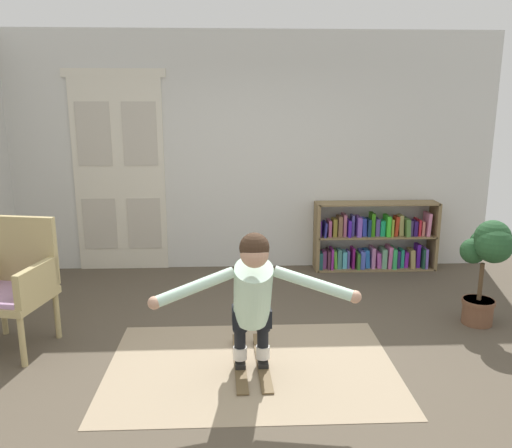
% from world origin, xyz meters
% --- Properties ---
extents(ground_plane, '(7.20, 7.20, 0.00)m').
position_xyz_m(ground_plane, '(0.00, 0.00, 0.00)').
color(ground_plane, '#4F4538').
extents(back_wall, '(6.00, 0.10, 2.90)m').
position_xyz_m(back_wall, '(0.00, 2.60, 1.45)').
color(back_wall, silver).
rests_on(back_wall, ground).
extents(double_door, '(1.22, 0.05, 2.45)m').
position_xyz_m(double_door, '(-1.64, 2.54, 1.23)').
color(double_door, beige).
rests_on(double_door, ground).
extents(rug, '(2.27, 1.55, 0.01)m').
position_xyz_m(rug, '(-0.12, -0.05, 0.00)').
color(rug, tan).
rests_on(rug, ground).
extents(bookshelf, '(1.53, 0.30, 0.86)m').
position_xyz_m(bookshelf, '(1.52, 2.39, 0.37)').
color(bookshelf, olive).
rests_on(bookshelf, ground).
extents(wicker_chair, '(0.71, 0.71, 1.10)m').
position_xyz_m(wicker_chair, '(-2.11, 0.42, 0.58)').
color(wicker_chair, tan).
rests_on(wicker_chair, ground).
extents(potted_plant, '(0.39, 0.49, 1.02)m').
position_xyz_m(potted_plant, '(2.08, 0.66, 0.67)').
color(potted_plant, brown).
rests_on(potted_plant, ground).
extents(skis_pair, '(0.30, 0.87, 0.07)m').
position_xyz_m(skis_pair, '(-0.12, -0.02, 0.02)').
color(skis_pair, brown).
rests_on(skis_pair, rug).
extents(person_skier, '(1.44, 0.65, 1.10)m').
position_xyz_m(person_skier, '(-0.11, -0.22, 0.69)').
color(person_skier, white).
rests_on(person_skier, skis_pair).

